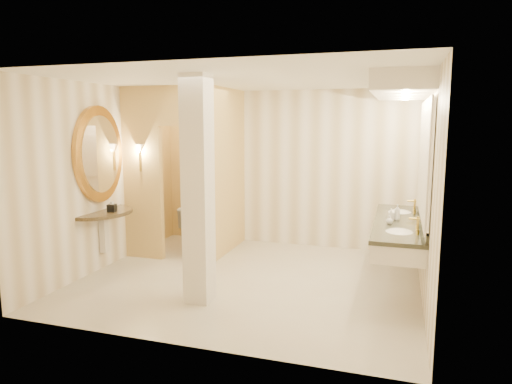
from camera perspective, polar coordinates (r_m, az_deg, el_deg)
floor at (r=6.43m, az=-0.85°, el=-10.85°), size 4.50×4.50×0.00m
ceiling at (r=6.09m, az=-0.91°, el=13.86°), size 4.50×4.50×0.00m
wall_back at (r=8.03m, az=3.63°, el=2.94°), size 4.50×0.02×2.70m
wall_front at (r=4.29m, az=-9.32°, el=-2.20°), size 4.50×0.02×2.70m
wall_left at (r=7.15m, az=-18.27°, el=1.81°), size 0.02×4.00×2.70m
wall_right at (r=5.82m, az=20.65°, el=0.21°), size 0.02×4.00×2.70m
toilet_closet at (r=7.42m, az=-6.77°, el=2.70°), size 1.50×1.55×2.70m
wall_sconce at (r=7.29m, az=-14.36°, el=5.12°), size 0.14×0.14×0.42m
vanity at (r=6.18m, az=18.09°, el=3.40°), size 0.75×2.54×2.09m
console_shelf at (r=6.97m, az=-18.95°, el=1.60°), size 1.06×1.06×1.98m
pillar at (r=5.41m, az=-7.25°, el=0.10°), size 0.30×0.30×2.70m
tissue_box at (r=6.89m, az=-17.57°, el=-1.93°), size 0.13×0.13×0.11m
toilet at (r=7.92m, az=-7.33°, el=-4.28°), size 0.48×0.78×0.77m
soap_bottle_a at (r=6.29m, az=16.53°, el=-2.68°), size 0.08×0.08×0.15m
soap_bottle_b at (r=6.03m, az=16.33°, el=-3.36°), size 0.09×0.09×0.11m
soap_bottle_c at (r=6.30m, az=17.24°, el=-2.43°), size 0.09×0.09×0.21m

